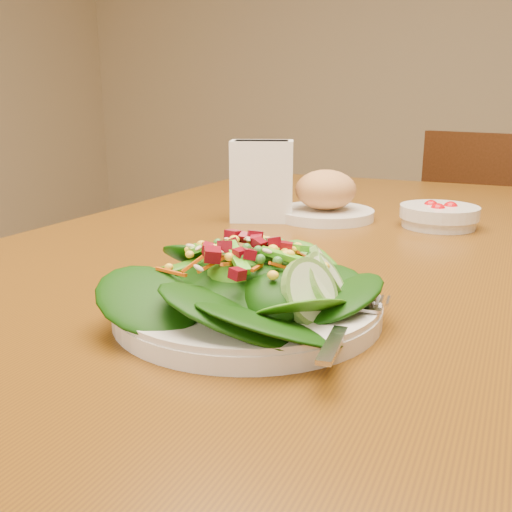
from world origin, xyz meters
name	(u,v)px	position (x,y,z in m)	size (l,w,h in m)	color
dining_table	(322,294)	(0.00, 0.00, 0.65)	(0.90, 1.40, 0.75)	#63390A
chair_far	(488,256)	(0.20, 1.13, 0.46)	(0.51, 0.51, 0.86)	#3C1C0C
salad_plate	(256,290)	(0.05, -0.37, 0.78)	(0.27, 0.27, 0.08)	silver
bread_plate	(325,199)	(-0.04, 0.12, 0.79)	(0.18, 0.18, 0.09)	silver
tomato_bowl	(439,216)	(0.16, 0.14, 0.77)	(0.13, 0.13, 0.04)	silver
napkin_holder	(262,179)	(-0.14, 0.06, 0.82)	(0.12, 0.10, 0.14)	white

